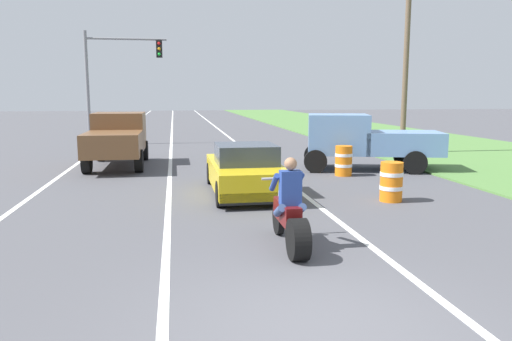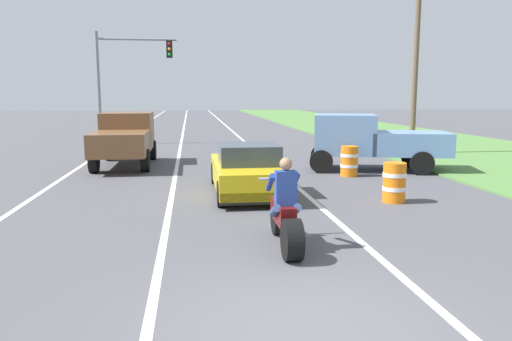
{
  "view_description": "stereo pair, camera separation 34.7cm",
  "coord_description": "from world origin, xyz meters",
  "px_view_note": "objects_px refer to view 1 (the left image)",
  "views": [
    {
      "loc": [
        -1.61,
        -5.2,
        2.68
      ],
      "look_at": [
        0.17,
        5.59,
        1.0
      ],
      "focal_mm": 34.76,
      "sensor_mm": 36.0,
      "label": 1
    },
    {
      "loc": [
        -1.27,
        -5.25,
        2.68
      ],
      "look_at": [
        0.17,
        5.59,
        1.0
      ],
      "focal_mm": 34.76,
      "sensor_mm": 36.0,
      "label": 2
    }
  ],
  "objects_px": {
    "construction_barrel_nearest": "(391,182)",
    "construction_barrel_mid": "(344,161)",
    "pickup_truck_right_shoulder_light_blue": "(364,139)",
    "pickup_truck_left_lane_brown": "(117,137)",
    "motorcycle_with_rider": "(290,216)",
    "traffic_light_mast_near": "(112,70)",
    "sports_car_yellow": "(245,171)"
  },
  "relations": [
    {
      "from": "pickup_truck_right_shoulder_light_blue",
      "to": "construction_barrel_mid",
      "type": "xyz_separation_m",
      "value": [
        -1.16,
        -1.17,
        -0.6
      ]
    },
    {
      "from": "pickup_truck_right_shoulder_light_blue",
      "to": "construction_barrel_mid",
      "type": "bearing_deg",
      "value": -134.77
    },
    {
      "from": "pickup_truck_left_lane_brown",
      "to": "traffic_light_mast_near",
      "type": "xyz_separation_m",
      "value": [
        -1.1,
        8.72,
        2.87
      ]
    },
    {
      "from": "construction_barrel_mid",
      "to": "construction_barrel_nearest",
      "type": "bearing_deg",
      "value": -92.1
    },
    {
      "from": "construction_barrel_nearest",
      "to": "pickup_truck_right_shoulder_light_blue",
      "type": "bearing_deg",
      "value": 75.86
    },
    {
      "from": "construction_barrel_nearest",
      "to": "traffic_light_mast_near",
      "type": "bearing_deg",
      "value": 117.95
    },
    {
      "from": "construction_barrel_nearest",
      "to": "motorcycle_with_rider",
      "type": "bearing_deg",
      "value": -135.05
    },
    {
      "from": "motorcycle_with_rider",
      "to": "pickup_truck_right_shoulder_light_blue",
      "type": "bearing_deg",
      "value": 61.19
    },
    {
      "from": "construction_barrel_mid",
      "to": "traffic_light_mast_near",
      "type": "bearing_deg",
      "value": 125.68
    },
    {
      "from": "motorcycle_with_rider",
      "to": "pickup_truck_right_shoulder_light_blue",
      "type": "relative_size",
      "value": 0.43
    },
    {
      "from": "pickup_truck_right_shoulder_light_blue",
      "to": "traffic_light_mast_near",
      "type": "bearing_deg",
      "value": 131.99
    },
    {
      "from": "construction_barrel_nearest",
      "to": "construction_barrel_mid",
      "type": "distance_m",
      "value": 4.03
    },
    {
      "from": "sports_car_yellow",
      "to": "construction_barrel_nearest",
      "type": "relative_size",
      "value": 4.3
    },
    {
      "from": "sports_car_yellow",
      "to": "traffic_light_mast_near",
      "type": "xyz_separation_m",
      "value": [
        -5.08,
        14.64,
        3.35
      ]
    },
    {
      "from": "pickup_truck_left_lane_brown",
      "to": "pickup_truck_right_shoulder_light_blue",
      "type": "bearing_deg",
      "value": -14.49
    },
    {
      "from": "construction_barrel_nearest",
      "to": "construction_barrel_mid",
      "type": "relative_size",
      "value": 1.0
    },
    {
      "from": "motorcycle_with_rider",
      "to": "traffic_light_mast_near",
      "type": "bearing_deg",
      "value": 104.73
    },
    {
      "from": "traffic_light_mast_near",
      "to": "pickup_truck_right_shoulder_light_blue",
      "type": "bearing_deg",
      "value": -48.01
    },
    {
      "from": "pickup_truck_left_lane_brown",
      "to": "sports_car_yellow",
      "type": "bearing_deg",
      "value": -56.03
    },
    {
      "from": "motorcycle_with_rider",
      "to": "construction_barrel_mid",
      "type": "xyz_separation_m",
      "value": [
        3.58,
        7.45,
        -0.09
      ]
    },
    {
      "from": "pickup_truck_left_lane_brown",
      "to": "construction_barrel_mid",
      "type": "bearing_deg",
      "value": -24.27
    },
    {
      "from": "pickup_truck_right_shoulder_light_blue",
      "to": "motorcycle_with_rider",
      "type": "bearing_deg",
      "value": -118.81
    },
    {
      "from": "pickup_truck_left_lane_brown",
      "to": "pickup_truck_right_shoulder_light_blue",
      "type": "xyz_separation_m",
      "value": [
        8.8,
        -2.28,
        0.0
      ]
    },
    {
      "from": "motorcycle_with_rider",
      "to": "construction_barrel_nearest",
      "type": "distance_m",
      "value": 4.85
    },
    {
      "from": "pickup_truck_left_lane_brown",
      "to": "construction_barrel_nearest",
      "type": "distance_m",
      "value": 10.6
    },
    {
      "from": "motorcycle_with_rider",
      "to": "construction_barrel_mid",
      "type": "height_order",
      "value": "motorcycle_with_rider"
    },
    {
      "from": "pickup_truck_left_lane_brown",
      "to": "pickup_truck_right_shoulder_light_blue",
      "type": "relative_size",
      "value": 0.93
    },
    {
      "from": "motorcycle_with_rider",
      "to": "pickup_truck_right_shoulder_light_blue",
      "type": "height_order",
      "value": "pickup_truck_right_shoulder_light_blue"
    },
    {
      "from": "motorcycle_with_rider",
      "to": "pickup_truck_left_lane_brown",
      "type": "distance_m",
      "value": 11.64
    },
    {
      "from": "pickup_truck_right_shoulder_light_blue",
      "to": "construction_barrel_nearest",
      "type": "bearing_deg",
      "value": -104.14
    },
    {
      "from": "motorcycle_with_rider",
      "to": "construction_barrel_mid",
      "type": "bearing_deg",
      "value": 64.33
    },
    {
      "from": "sports_car_yellow",
      "to": "pickup_truck_left_lane_brown",
      "type": "distance_m",
      "value": 7.15
    }
  ]
}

